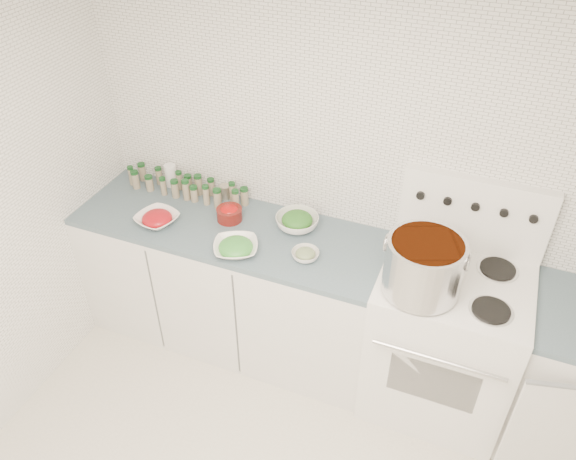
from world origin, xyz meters
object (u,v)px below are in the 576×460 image
at_px(stove, 443,338).
at_px(bowl_tomato, 157,219).
at_px(stock_pot, 424,265).
at_px(bowl_snowpea, 236,247).

height_order(stove, bowl_tomato, stove).
bearing_deg(stove, stock_pot, -136.66).
relative_size(stove, stock_pot, 3.41).
distance_m(stock_pot, bowl_snowpea, 1.01).
distance_m(stove, bowl_snowpea, 1.25).
height_order(stove, bowl_snowpea, stove).
bearing_deg(stock_pot, bowl_tomato, 178.83).
bearing_deg(bowl_tomato, stove, 4.22).
relative_size(bowl_tomato, bowl_snowpea, 0.88).
distance_m(bowl_tomato, bowl_snowpea, 0.55).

